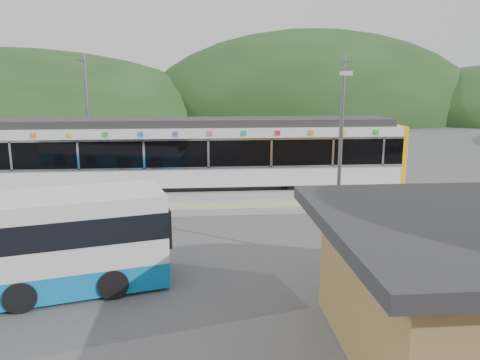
{
  "coord_description": "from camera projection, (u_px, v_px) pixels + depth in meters",
  "views": [
    {
      "loc": [
        -0.94,
        -17.34,
        5.64
      ],
      "look_at": [
        0.6,
        1.0,
        1.69
      ],
      "focal_mm": 35.0,
      "sensor_mm": 36.0,
      "label": 1
    }
  ],
  "objects": [
    {
      "name": "train",
      "position": [
        198.0,
        152.0,
        23.48
      ],
      "size": [
        20.44,
        3.01,
        3.74
      ],
      "color": "black",
      "rests_on": "ground"
    },
    {
      "name": "yellow_line",
      "position": [
        224.0,
        207.0,
        20.04
      ],
      "size": [
        26.0,
        0.1,
        0.01
      ],
      "primitive_type": "cube",
      "color": "yellow",
      "rests_on": "platform"
    },
    {
      "name": "catenary_mast_east",
      "position": [
        342.0,
        116.0,
        26.3
      ],
      "size": [
        0.18,
        1.8,
        7.0
      ],
      "color": "slate",
      "rests_on": "ground"
    },
    {
      "name": "hills",
      "position": [
        342.0,
        193.0,
        23.82
      ],
      "size": [
        146.0,
        149.0,
        26.0
      ],
      "color": "#1E3D19",
      "rests_on": "ground"
    },
    {
      "name": "lamp_post",
      "position": [
        342.0,
        150.0,
        14.1
      ],
      "size": [
        0.38,
        1.09,
        5.99
      ],
      "rotation": [
        0.0,
        0.0,
        -0.22
      ],
      "color": "slate",
      "rests_on": "ground"
    },
    {
      "name": "ground",
      "position": [
        227.0,
        228.0,
        18.16
      ],
      "size": [
        120.0,
        120.0,
        0.0
      ],
      "primitive_type": "plane",
      "color": "#4C4C4F",
      "rests_on": "ground"
    },
    {
      "name": "platform",
      "position": [
        223.0,
        203.0,
        21.34
      ],
      "size": [
        26.0,
        3.2,
        0.3
      ],
      "primitive_type": "cube",
      "color": "#9E9E99",
      "rests_on": "ground"
    },
    {
      "name": "catenary_mast_west",
      "position": [
        88.0,
        117.0,
        25.16
      ],
      "size": [
        0.18,
        1.8,
        7.0
      ],
      "color": "slate",
      "rests_on": "ground"
    }
  ]
}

